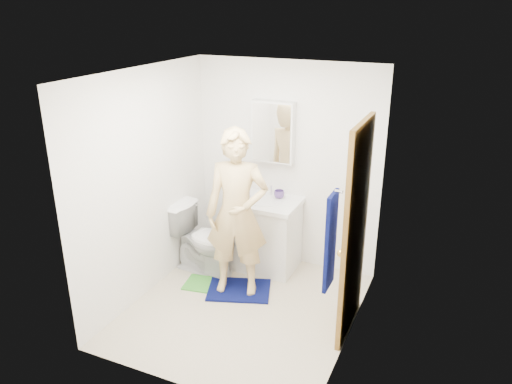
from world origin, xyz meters
TOP-DOWN VIEW (x-y plane):
  - floor at (0.00, 0.00)m, footprint 2.20×2.40m
  - ceiling at (0.00, 0.00)m, footprint 2.20×2.40m
  - wall_back at (0.00, 1.21)m, footprint 2.20×0.02m
  - wall_front at (0.00, -1.21)m, footprint 2.20×0.02m
  - wall_left at (-1.11, 0.00)m, footprint 0.02×2.40m
  - wall_right at (1.11, 0.00)m, footprint 0.02×2.40m
  - vanity_cabinet at (-0.15, 0.91)m, footprint 0.75×0.55m
  - countertop at (-0.15, 0.91)m, footprint 0.79×0.59m
  - sink_basin at (-0.15, 0.91)m, footprint 0.40×0.40m
  - faucet at (-0.15, 1.09)m, footprint 0.03×0.03m
  - medicine_cabinet at (-0.15, 1.14)m, footprint 0.50×0.12m
  - mirror_panel at (-0.15, 1.08)m, footprint 0.46×0.01m
  - door at (1.07, 0.15)m, footprint 0.05×0.80m
  - door_knob at (1.03, -0.17)m, footprint 0.07×0.07m
  - towel at (1.03, -0.57)m, footprint 0.03×0.24m
  - towel_hook at (1.07, -0.57)m, footprint 0.06×0.02m
  - toilet at (-0.75, 0.54)m, footprint 0.83×0.52m
  - bath_mat at (-0.19, 0.29)m, footprint 0.79×0.68m
  - green_rug at (-0.61, 0.24)m, footprint 0.44×0.39m
  - soap_dispenser at (-0.39, 0.89)m, footprint 0.09×0.09m
  - toothbrush_cup at (-0.02, 1.04)m, footprint 0.16×0.16m
  - man at (-0.20, 0.29)m, footprint 0.75×0.60m

SIDE VIEW (x-z plane):
  - floor at x=0.00m, z-range -0.02..0.00m
  - green_rug at x=-0.61m, z-range 0.00..0.02m
  - bath_mat at x=-0.19m, z-range 0.00..0.02m
  - vanity_cabinet at x=-0.15m, z-range 0.00..0.80m
  - toilet at x=-0.75m, z-range 0.00..0.81m
  - countertop at x=-0.15m, z-range 0.80..0.85m
  - sink_basin at x=-0.15m, z-range 0.83..0.86m
  - toothbrush_cup at x=-0.02m, z-range 0.85..0.94m
  - faucet at x=-0.15m, z-range 0.85..0.97m
  - man at x=-0.20m, z-range 0.02..1.82m
  - soap_dispenser at x=-0.39m, z-range 0.85..1.02m
  - door_knob at x=1.03m, z-range 0.91..0.98m
  - door at x=1.07m, z-range 0.00..2.05m
  - wall_back at x=0.00m, z-range 0.00..2.40m
  - wall_front at x=0.00m, z-range 0.00..2.40m
  - wall_left at x=-1.11m, z-range 0.00..2.40m
  - wall_right at x=1.11m, z-range 0.00..2.40m
  - towel at x=1.03m, z-range 0.85..1.65m
  - medicine_cabinet at x=-0.15m, z-range 1.25..1.95m
  - mirror_panel at x=-0.15m, z-range 1.27..1.93m
  - towel_hook at x=1.07m, z-range 1.66..1.68m
  - ceiling at x=0.00m, z-range 2.40..2.42m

